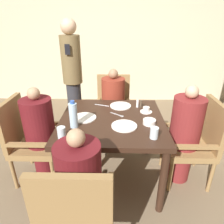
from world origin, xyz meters
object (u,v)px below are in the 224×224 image
diner_in_far_chair (113,107)px  glass_tall_mid (154,133)px  plate_dessert_center (84,117)px  glass_tall_near (62,133)px  chair_right_side (197,140)px  plate_main_left (124,126)px  plate_main_right (120,106)px  chair_far_side (113,106)px  diner_in_left_chair (41,134)px  standing_host (72,75)px  chair_left_side (28,138)px  diner_in_near_chair (81,191)px  water_bottle (73,115)px  chair_near_corner (78,211)px  diner_in_right_chair (184,135)px  bowl_small (149,122)px  teacup_with_saucer (146,110)px

diner_in_far_chair → glass_tall_mid: 1.22m
plate_dessert_center → glass_tall_near: (-0.14, -0.38, 0.04)m
chair_right_side → glass_tall_near: size_ratio=9.41×
plate_main_left → plate_main_right: bearing=93.3°
chair_far_side → plate_dessert_center: size_ratio=3.86×
diner_in_left_chair → glass_tall_mid: bearing=-17.7°
standing_host → glass_tall_mid: bearing=-56.4°
standing_host → chair_left_side: bearing=-104.3°
diner_in_near_chair → water_bottle: (-0.14, 0.58, 0.34)m
glass_tall_mid → chair_far_side: bearing=106.3°
chair_left_side → plate_dessert_center: size_ratio=3.86×
diner_in_far_chair → chair_near_corner: diner_in_far_chair is taller
diner_in_far_chair → plate_main_right: (0.09, -0.44, 0.20)m
chair_far_side → chair_right_side: size_ratio=1.00×
diner_in_far_chair → glass_tall_near: bearing=-110.4°
glass_tall_near → diner_in_near_chair: bearing=-61.4°
chair_far_side → chair_right_side: bearing=-44.7°
diner_in_right_chair → chair_left_side: bearing=180.0°
chair_far_side → diner_in_far_chair: bearing=-90.0°
diner_in_near_chair → water_bottle: diner_in_near_chair is taller
chair_right_side → standing_host: bearing=143.6°
water_bottle → glass_tall_near: (-0.07, -0.20, -0.07)m
diner_in_near_chair → plate_main_left: diner_in_near_chair is taller
plate_dessert_center → glass_tall_near: bearing=-109.9°
standing_host → glass_tall_mid: size_ratio=16.91×
glass_tall_mid → bowl_small: bearing=90.5°
diner_in_near_chair → standing_host: standing_host is taller
diner_in_far_chair → plate_dessert_center: 0.84m
plate_dessert_center → diner_in_far_chair: bearing=69.3°
glass_tall_near → glass_tall_mid: 0.80m
glass_tall_near → plate_main_left: bearing=21.2°
chair_far_side → teacup_with_saucer: chair_far_side is taller
chair_left_side → glass_tall_near: chair_left_side is taller
chair_far_side → glass_tall_mid: size_ratio=9.41×
diner_in_right_chair → plate_main_right: bearing=154.6°
bowl_small → chair_far_side: bearing=109.9°
chair_far_side → glass_tall_mid: 1.36m
chair_left_side → bowl_small: chair_left_side is taller
plate_dessert_center → bowl_small: (0.66, -0.12, 0.02)m
diner_in_left_chair → bowl_small: size_ratio=8.78×
diner_in_left_chair → plate_dessert_center: diner_in_left_chair is taller
chair_left_side → teacup_with_saucer: bearing=7.4°
chair_near_corner → bowl_small: bearing=53.8°
plate_main_left → diner_in_near_chair: bearing=-119.2°
diner_in_left_chair → diner_in_right_chair: size_ratio=0.97×
diner_in_far_chair → diner_in_right_chair: diner_in_right_chair is taller
water_bottle → glass_tall_near: size_ratio=2.62×
plate_dessert_center → glass_tall_mid: bearing=-29.3°
diner_in_near_chair → glass_tall_mid: size_ratio=10.55×
diner_in_left_chair → plate_main_left: bearing=-10.4°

